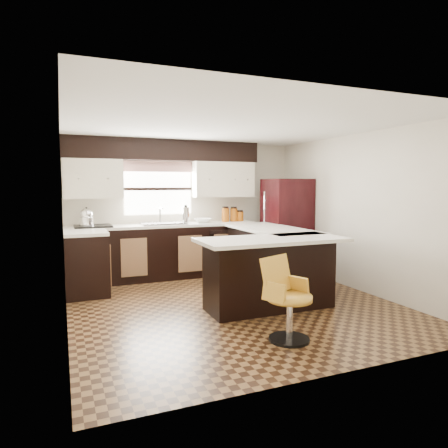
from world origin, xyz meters
name	(u,v)px	position (x,y,z in m)	size (l,w,h in m)	color
floor	(233,304)	(0.00, 0.00, 0.00)	(4.40, 4.40, 0.00)	#49301A
ceiling	(233,125)	(0.00, 0.00, 2.40)	(4.40, 4.40, 0.00)	silver
wall_back	(185,208)	(0.00, 2.20, 1.20)	(4.40, 4.40, 0.00)	beige
wall_front	(339,235)	(0.00, -2.20, 1.20)	(4.40, 4.40, 0.00)	beige
wall_left	(63,222)	(-2.10, 0.00, 1.20)	(4.40, 4.40, 0.00)	beige
wall_right	(358,212)	(2.10, 0.00, 1.20)	(4.40, 4.40, 0.00)	beige
base_cab_back	(166,252)	(-0.45, 1.90, 0.45)	(3.30, 0.60, 0.90)	black
base_cab_left	(87,265)	(-1.80, 1.25, 0.45)	(0.60, 0.70, 0.90)	black
counter_back	(165,225)	(-0.45, 1.90, 0.92)	(3.30, 0.60, 0.04)	silver
counter_left	(86,233)	(-1.80, 1.25, 0.92)	(0.60, 0.70, 0.04)	silver
soffit	(165,150)	(-0.40, 2.03, 2.22)	(3.40, 0.35, 0.36)	black
upper_cab_left	(93,179)	(-1.62, 2.03, 1.72)	(0.94, 0.35, 0.64)	beige
upper_cab_right	(223,180)	(0.68, 2.03, 1.72)	(1.14, 0.35, 0.64)	beige
window_pane	(158,189)	(-0.50, 2.18, 1.55)	(1.20, 0.02, 0.90)	white
valance	(158,167)	(-0.50, 2.14, 1.94)	(1.30, 0.06, 0.18)	#D19B93
sink	(163,223)	(-0.50, 1.88, 0.96)	(0.75, 0.45, 0.03)	#B2B2B7
dishwasher	(225,252)	(0.55, 1.61, 0.43)	(0.58, 0.03, 0.78)	black
cooktop	(93,226)	(-1.65, 1.88, 0.96)	(0.58, 0.50, 0.03)	black
peninsula_long	(269,259)	(0.90, 0.62, 0.45)	(0.60, 1.95, 0.90)	black
peninsula_return	(270,275)	(0.38, -0.35, 0.45)	(1.65, 0.60, 0.90)	black
counter_pen_long	(272,229)	(0.95, 0.62, 0.92)	(0.84, 1.95, 0.04)	silver
counter_pen_return	(272,240)	(0.35, -0.44, 0.92)	(1.89, 0.84, 0.04)	silver
refrigerator	(287,226)	(1.71, 1.45, 0.86)	(0.74, 0.71, 1.73)	black
bar_chair	(290,300)	(0.04, -1.40, 0.44)	(0.46, 0.46, 0.87)	gold
kettle	(87,216)	(-1.74, 1.88, 1.12)	(0.22, 0.22, 0.30)	silver
percolator	(186,215)	(-0.08, 1.90, 1.09)	(0.13, 0.13, 0.29)	silver
mixing_bowl	(203,220)	(0.24, 1.90, 0.98)	(0.31, 0.31, 0.08)	white
canister_large	(225,215)	(0.69, 1.92, 1.07)	(0.14, 0.14, 0.25)	#92480D
canister_med	(234,215)	(0.85, 1.92, 1.07)	(0.13, 0.13, 0.24)	#92480D
canister_small	(240,216)	(0.98, 1.92, 1.03)	(0.14, 0.14, 0.17)	#92480D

